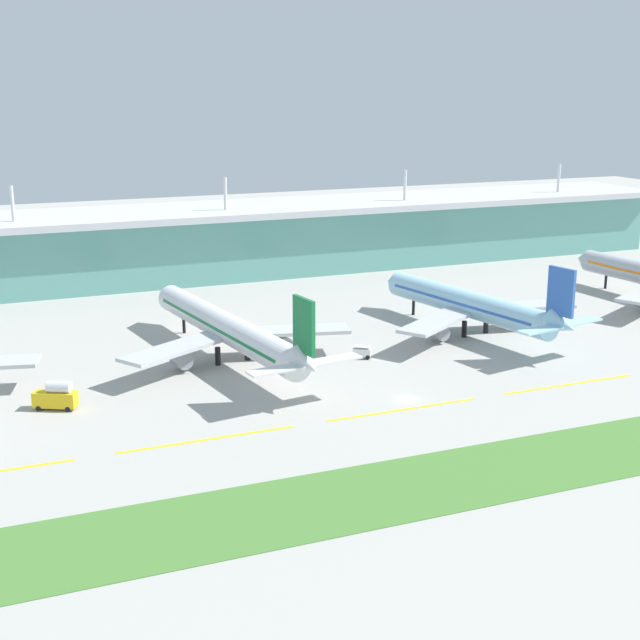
{
  "coord_description": "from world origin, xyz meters",
  "views": [
    {
      "loc": [
        -69.51,
        -128.3,
        52.8
      ],
      "look_at": [
        -3.63,
        31.25,
        7.0
      ],
      "focal_mm": 49.73,
      "sensor_mm": 36.0,
      "label": 1
    }
  ],
  "objects_px": {
    "airliner_near_middle": "(229,329)",
    "airliner_far_middle": "(472,305)",
    "fuel_truck": "(56,396)",
    "baggage_cart": "(362,352)"
  },
  "relations": [
    {
      "from": "airliner_near_middle",
      "to": "airliner_far_middle",
      "type": "distance_m",
      "value": 54.74
    },
    {
      "from": "airliner_near_middle",
      "to": "fuel_truck",
      "type": "relative_size",
      "value": 9.09
    },
    {
      "from": "fuel_truck",
      "to": "airliner_far_middle",
      "type": "bearing_deg",
      "value": 8.81
    },
    {
      "from": "airliner_near_middle",
      "to": "fuel_truck",
      "type": "height_order",
      "value": "airliner_near_middle"
    },
    {
      "from": "airliner_near_middle",
      "to": "airliner_far_middle",
      "type": "bearing_deg",
      "value": -1.2
    },
    {
      "from": "airliner_near_middle",
      "to": "baggage_cart",
      "type": "height_order",
      "value": "airliner_near_middle"
    },
    {
      "from": "airliner_far_middle",
      "to": "fuel_truck",
      "type": "height_order",
      "value": "airliner_far_middle"
    },
    {
      "from": "airliner_far_middle",
      "to": "fuel_truck",
      "type": "distance_m",
      "value": 90.73
    },
    {
      "from": "airliner_far_middle",
      "to": "fuel_truck",
      "type": "relative_size",
      "value": 7.71
    },
    {
      "from": "airliner_near_middle",
      "to": "fuel_truck",
      "type": "distance_m",
      "value": 38.17
    }
  ]
}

